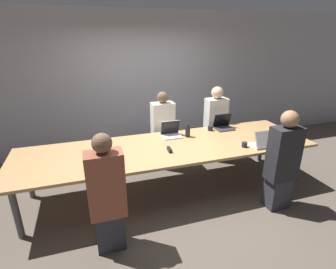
% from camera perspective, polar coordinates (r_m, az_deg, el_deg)
% --- Properties ---
extents(ground_plane, '(24.00, 24.00, 0.00)m').
position_cam_1_polar(ground_plane, '(4.31, 0.04, -11.88)').
color(ground_plane, brown).
extents(curtain_wall, '(12.00, 0.06, 2.80)m').
position_cam_1_polar(curtain_wall, '(5.51, -6.07, 11.08)').
color(curtain_wall, '#9999A3').
rests_on(curtain_wall, ground_plane).
extents(conference_table, '(4.45, 1.25, 0.76)m').
position_cam_1_polar(conference_table, '(3.97, 0.04, -3.22)').
color(conference_table, tan).
rests_on(conference_table, ground_plane).
extents(laptop_far_right, '(0.32, 0.26, 0.26)m').
position_cam_1_polar(laptop_far_right, '(4.77, 11.92, 2.18)').
color(laptop_far_right, '#333338').
rests_on(laptop_far_right, conference_table).
extents(person_far_right, '(0.40, 0.24, 1.44)m').
position_cam_1_polar(person_far_right, '(5.17, 10.23, 2.19)').
color(person_far_right, '#2D2D38').
rests_on(person_far_right, ground_plane).
extents(cup_far_right, '(0.09, 0.09, 0.09)m').
position_cam_1_polar(cup_far_right, '(4.64, 9.18, 1.38)').
color(cup_far_right, '#232328').
rests_on(cup_far_right, conference_table).
extents(laptop_near_right, '(0.33, 0.26, 0.25)m').
position_cam_1_polar(laptop_near_right, '(4.16, 20.06, -1.59)').
color(laptop_near_right, silver).
rests_on(laptop_near_right, conference_table).
extents(person_near_right, '(0.40, 0.24, 1.44)m').
position_cam_1_polar(person_near_right, '(3.93, 23.62, -5.58)').
color(person_near_right, '#2D2D38').
rests_on(person_near_right, ground_plane).
extents(cup_near_right, '(0.08, 0.08, 0.08)m').
position_cam_1_polar(cup_near_right, '(4.08, 16.30, -2.14)').
color(cup_near_right, '#232328').
rests_on(cup_near_right, conference_table).
extents(bottle_near_right, '(0.07, 0.07, 0.20)m').
position_cam_1_polar(bottle_near_right, '(4.39, 22.19, -0.52)').
color(bottle_near_right, black).
rests_on(bottle_near_right, conference_table).
extents(laptop_near_left, '(0.33, 0.27, 0.26)m').
position_cam_1_polar(laptop_near_left, '(3.38, -14.63, -6.25)').
color(laptop_near_left, '#333338').
rests_on(laptop_near_left, conference_table).
extents(person_near_left, '(0.40, 0.24, 1.42)m').
position_cam_1_polar(person_near_left, '(3.02, -13.13, -12.87)').
color(person_near_left, '#2D2D38').
rests_on(person_near_left, ground_plane).
extents(laptop_far_center, '(0.31, 0.25, 0.26)m').
position_cam_1_polar(laptop_far_center, '(4.32, 0.63, 0.58)').
color(laptop_far_center, silver).
rests_on(laptop_far_center, conference_table).
extents(person_far_center, '(0.40, 0.24, 1.41)m').
position_cam_1_polar(person_far_center, '(4.79, -1.14, 0.75)').
color(person_far_center, '#2D2D38').
rests_on(person_far_center, ground_plane).
extents(bottle_far_center, '(0.08, 0.08, 0.22)m').
position_cam_1_polar(bottle_far_center, '(4.29, 4.32, 0.72)').
color(bottle_far_center, black).
rests_on(bottle_far_center, conference_table).
extents(stapler, '(0.05, 0.15, 0.05)m').
position_cam_1_polar(stapler, '(3.78, 0.30, -3.32)').
color(stapler, black).
rests_on(stapler, conference_table).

